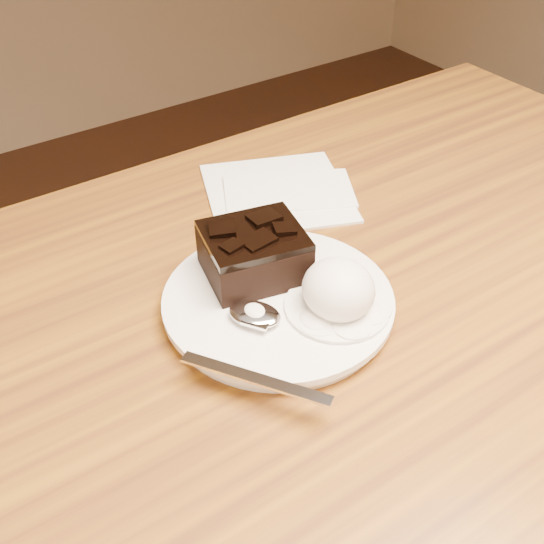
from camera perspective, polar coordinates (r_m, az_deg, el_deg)
plate at (r=0.63m, az=0.51°, el=-2.67°), size 0.21×0.21×0.02m
brownie at (r=0.64m, az=-1.52°, el=1.34°), size 0.11×0.10×0.04m
ice_cream_scoop at (r=0.60m, az=5.58°, el=-1.44°), size 0.06×0.07×0.05m
melt_puddle at (r=0.62m, az=5.46°, el=-2.94°), size 0.10×0.10×0.00m
spoon at (r=0.60m, az=-1.45°, el=-3.67°), size 0.13×0.18×0.01m
napkin at (r=0.80m, az=0.41°, el=6.76°), size 0.21×0.21×0.01m
crumb_a at (r=0.61m, az=5.91°, el=-3.83°), size 0.01×0.01×0.00m
crumb_b at (r=0.63m, az=-0.96°, el=-1.79°), size 0.01×0.01×0.00m
crumb_c at (r=0.65m, az=3.01°, el=-0.18°), size 0.00×0.01×0.00m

